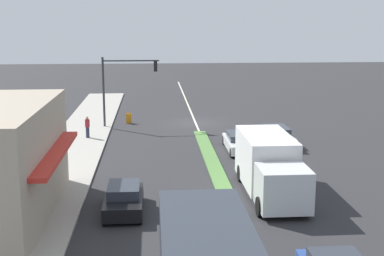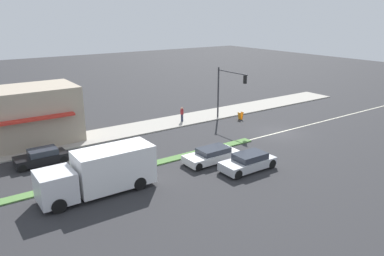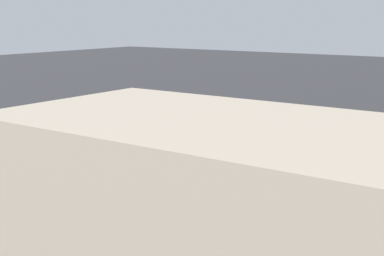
# 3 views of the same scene
# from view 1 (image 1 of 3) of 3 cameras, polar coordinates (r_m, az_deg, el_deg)

# --- Properties ---
(ground_plane) EXTENTS (160.00, 160.00, 0.00)m
(ground_plane) POSITION_cam_1_polar(r_m,az_deg,el_deg) (28.27, 3.32, -6.38)
(ground_plane) COLOR #2B2B2D
(sidewalk_right) EXTENTS (4.00, 73.00, 0.12)m
(sidewalk_right) POSITION_cam_1_polar(r_m,az_deg,el_deg) (28.07, -15.21, -6.79)
(sidewalk_right) COLOR #A8A399
(sidewalk_right) RESTS_ON ground
(lane_marking_center) EXTENTS (0.16, 60.00, 0.01)m
(lane_marking_center) POSITION_cam_1_polar(r_m,az_deg,el_deg) (45.64, 0.37, 0.59)
(lane_marking_center) COLOR beige
(lane_marking_center) RESTS_ON ground
(traffic_signal_main) EXTENTS (4.59, 0.34, 5.60)m
(traffic_signal_main) POSITION_cam_1_polar(r_m,az_deg,el_deg) (43.42, -7.57, 5.12)
(traffic_signal_main) COLOR #333338
(traffic_signal_main) RESTS_ON sidewalk_right
(pedestrian) EXTENTS (0.34, 0.34, 1.58)m
(pedestrian) POSITION_cam_1_polar(r_m,az_deg,el_deg) (39.93, -11.10, 0.16)
(pedestrian) COLOR #282D42
(pedestrian) RESTS_ON sidewalk_right
(warning_aframe_sign) EXTENTS (0.45, 0.53, 0.84)m
(warning_aframe_sign) POSITION_cam_1_polar(r_m,az_deg,el_deg) (45.59, -6.76, 1.03)
(warning_aframe_sign) COLOR orange
(warning_aframe_sign) RESTS_ON ground
(delivery_truck) EXTENTS (2.44, 7.50, 2.87)m
(delivery_truck) POSITION_cam_1_polar(r_m,az_deg,el_deg) (27.24, 8.25, -3.97)
(delivery_truck) COLOR silver
(delivery_truck) RESTS_ON ground
(sedan_silver) EXTENTS (1.86, 4.36, 1.29)m
(sedan_silver) POSITION_cam_1_polar(r_m,az_deg,el_deg) (37.85, 9.00, -0.88)
(sedan_silver) COLOR #B7BABF
(sedan_silver) RESTS_ON ground
(suv_black) EXTENTS (1.73, 3.83, 1.24)m
(suv_black) POSITION_cam_1_polar(r_m,az_deg,el_deg) (24.91, -7.28, -7.54)
(suv_black) COLOR black
(suv_black) RESTS_ON ground
(van_white) EXTENTS (1.86, 4.46, 1.16)m
(van_white) POSITION_cam_1_polar(r_m,az_deg,el_deg) (36.07, 5.13, -1.50)
(van_white) COLOR silver
(van_white) RESTS_ON ground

